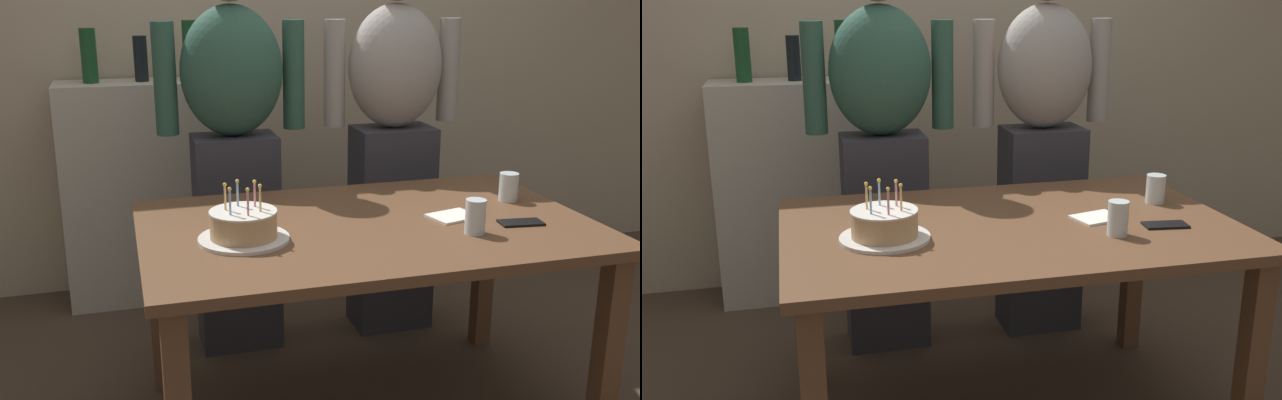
{
  "view_description": "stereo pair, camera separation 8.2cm",
  "coord_description": "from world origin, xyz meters",
  "views": [
    {
      "loc": [
        -0.78,
        -2.16,
        1.49
      ],
      "look_at": [
        -0.17,
        -0.03,
        0.84
      ],
      "focal_mm": 40.49,
      "sensor_mm": 36.0,
      "label": 1
    },
    {
      "loc": [
        -0.7,
        -2.18,
        1.49
      ],
      "look_at": [
        -0.17,
        -0.03,
        0.84
      ],
      "focal_mm": 40.49,
      "sensor_mm": 36.0,
      "label": 2
    }
  ],
  "objects": [
    {
      "name": "back_wall",
      "position": [
        0.0,
        1.55,
        1.3
      ],
      "size": [
        5.2,
        0.1,
        2.6
      ],
      "primitive_type": "cube",
      "color": "tan",
      "rests_on": "ground_plane"
    },
    {
      "name": "dining_table",
      "position": [
        0.0,
        0.0,
        0.64
      ],
      "size": [
        1.5,
        0.96,
        0.74
      ],
      "color": "brown",
      "rests_on": "ground_plane"
    },
    {
      "name": "birthday_cake",
      "position": [
        -0.43,
        -0.06,
        0.79
      ],
      "size": [
        0.28,
        0.28,
        0.18
      ],
      "color": "white",
      "rests_on": "dining_table"
    },
    {
      "name": "water_glass_near",
      "position": [
        0.59,
        0.11,
        0.79
      ],
      "size": [
        0.07,
        0.07,
        0.1
      ],
      "primitive_type": "cylinder",
      "color": "silver",
      "rests_on": "dining_table"
    },
    {
      "name": "water_glass_far",
      "position": [
        0.29,
        -0.2,
        0.8
      ],
      "size": [
        0.07,
        0.07,
        0.11
      ],
      "primitive_type": "cylinder",
      "color": "silver",
      "rests_on": "dining_table"
    },
    {
      "name": "cell_phone",
      "position": [
        0.49,
        -0.15,
        0.74
      ],
      "size": [
        0.15,
        0.09,
        0.01
      ],
      "primitive_type": "cube",
      "rotation": [
        0.0,
        0.0,
        -0.12
      ],
      "color": "black",
      "rests_on": "dining_table"
    },
    {
      "name": "napkin_stack",
      "position": [
        0.3,
        -0.02,
        0.74
      ],
      "size": [
        0.18,
        0.15,
        0.01
      ],
      "primitive_type": "cube",
      "rotation": [
        0.0,
        0.0,
        0.25
      ],
      "color": "white",
      "rests_on": "dining_table"
    },
    {
      "name": "person_man_bearded",
      "position": [
        -0.33,
        0.71,
        0.87
      ],
      "size": [
        0.61,
        0.27,
        1.66
      ],
      "rotation": [
        0.0,
        0.0,
        3.14
      ],
      "color": "#33333D",
      "rests_on": "ground_plane"
    },
    {
      "name": "person_woman_cardigan",
      "position": [
        0.37,
        0.71,
        0.87
      ],
      "size": [
        0.61,
        0.27,
        1.66
      ],
      "rotation": [
        0.0,
        0.0,
        3.14
      ],
      "color": "#33333D",
      "rests_on": "ground_plane"
    },
    {
      "name": "shelf_cabinet",
      "position": [
        -0.65,
        1.33,
        0.55
      ],
      "size": [
        0.81,
        0.3,
        1.36
      ],
      "color": "beige",
      "rests_on": "ground_plane"
    }
  ]
}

